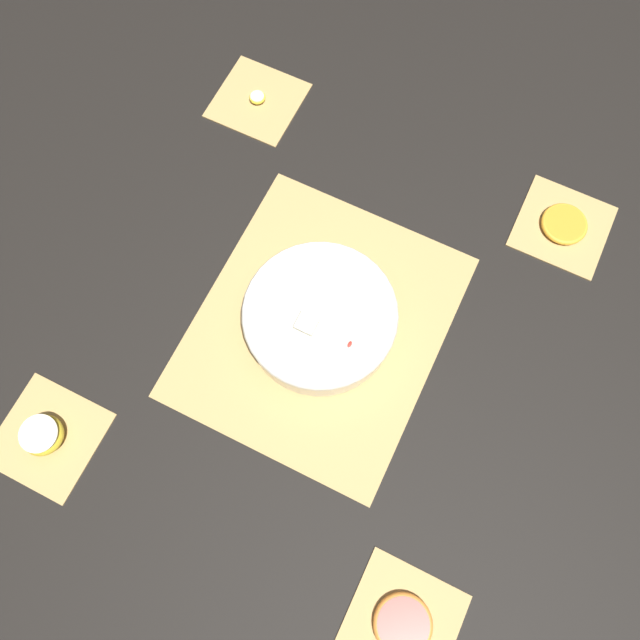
{
  "coord_description": "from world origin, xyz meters",
  "views": [
    {
      "loc": [
        0.29,
        0.14,
        0.99
      ],
      "look_at": [
        0.0,
        0.0,
        0.03
      ],
      "focal_mm": 35.0,
      "sensor_mm": 36.0,
      "label": 1
    }
  ],
  "objects_px": {
    "apple_half": "(42,435)",
    "grapefruit_slice": "(403,624)",
    "orange_slice_whole": "(564,224)",
    "banana_coin_single": "(257,97)",
    "fruit_salad_bowl": "(320,318)"
  },
  "relations": [
    {
      "from": "orange_slice_whole",
      "to": "banana_coin_single",
      "type": "distance_m",
      "value": 0.6
    },
    {
      "from": "apple_half",
      "to": "grapefruit_slice",
      "type": "distance_m",
      "value": 0.6
    },
    {
      "from": "orange_slice_whole",
      "to": "grapefruit_slice",
      "type": "height_order",
      "value": "grapefruit_slice"
    },
    {
      "from": "orange_slice_whole",
      "to": "fruit_salad_bowl",
      "type": "bearing_deg",
      "value": -40.64
    },
    {
      "from": "fruit_salad_bowl",
      "to": "orange_slice_whole",
      "type": "relative_size",
      "value": 3.07
    },
    {
      "from": "orange_slice_whole",
      "to": "grapefruit_slice",
      "type": "relative_size",
      "value": 0.94
    },
    {
      "from": "banana_coin_single",
      "to": "orange_slice_whole",
      "type": "bearing_deg",
      "value": 90.0
    },
    {
      "from": "banana_coin_single",
      "to": "grapefruit_slice",
      "type": "distance_m",
      "value": 0.93
    },
    {
      "from": "apple_half",
      "to": "orange_slice_whole",
      "type": "distance_m",
      "value": 0.93
    },
    {
      "from": "apple_half",
      "to": "grapefruit_slice",
      "type": "xyz_separation_m",
      "value": [
        0.0,
        0.6,
        -0.01
      ]
    },
    {
      "from": "banana_coin_single",
      "to": "apple_half",
      "type": "bearing_deg",
      "value": 0.0
    },
    {
      "from": "apple_half",
      "to": "banana_coin_single",
      "type": "relative_size",
      "value": 2.11
    },
    {
      "from": "banana_coin_single",
      "to": "grapefruit_slice",
      "type": "xyz_separation_m",
      "value": [
        0.7,
        0.6,
        0.0
      ]
    },
    {
      "from": "fruit_salad_bowl",
      "to": "apple_half",
      "type": "height_order",
      "value": "fruit_salad_bowl"
    },
    {
      "from": "fruit_salad_bowl",
      "to": "banana_coin_single",
      "type": "height_order",
      "value": "fruit_salad_bowl"
    }
  ]
}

